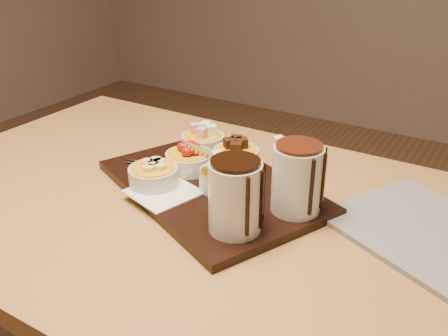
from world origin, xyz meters
The scene contains 12 objects.
dining_table centered at (0.00, 0.00, 0.65)m, with size 1.20×0.80×0.75m.
serving_board centered at (0.05, 0.05, 0.76)m, with size 0.46×0.30×0.02m, color black.
napkin centered at (-0.01, -0.03, 0.77)m, with size 0.12×0.12×0.00m, color white.
bowl_marshmallows centered at (-0.06, 0.18, 0.79)m, with size 0.10×0.10×0.04m, color beige.
bowl_cake centered at (0.05, 0.15, 0.79)m, with size 0.10×0.10×0.04m, color beige.
bowl_strawberries centered at (-0.03, 0.08, 0.79)m, with size 0.10×0.10×0.04m, color beige.
bowl_biscotti centered at (0.08, 0.05, 0.79)m, with size 0.10×0.10×0.04m, color beige.
bowl_bananas centered at (-0.05, -0.01, 0.79)m, with size 0.10×0.10×0.04m, color beige.
pitcher_dark_chocolate centered at (0.17, -0.07, 0.83)m, with size 0.09×0.09×0.13m, color silver.
pitcher_milk_chocolate centered at (0.23, 0.05, 0.83)m, with size 0.09×0.09×0.13m, color silver.
fondue_skewers centered at (-0.05, 0.06, 0.77)m, with size 0.26×0.03×0.01m, color silver, non-canonical shape.
newspaper centered at (0.46, 0.11, 0.76)m, with size 0.33×0.26×0.01m, color beige.
Camera 1 is at (0.54, -0.70, 1.24)m, focal length 40.00 mm.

